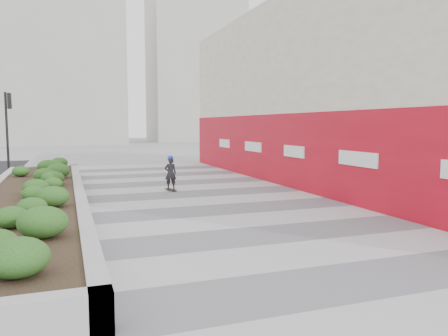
# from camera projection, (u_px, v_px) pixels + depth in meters

# --- Properties ---
(ground) EXTENTS (160.00, 160.00, 0.00)m
(ground) POSITION_uv_depth(u_px,v_px,m) (315.00, 256.00, 8.50)
(ground) COLOR gray
(ground) RESTS_ON ground
(walkway) EXTENTS (8.00, 36.00, 0.01)m
(walkway) POSITION_uv_depth(u_px,v_px,m) (253.00, 223.00, 11.30)
(walkway) COLOR #A8A8AD
(walkway) RESTS_ON ground
(building) EXTENTS (6.04, 24.08, 8.00)m
(building) POSITION_uv_depth(u_px,v_px,m) (346.00, 92.00, 18.87)
(building) COLOR beige
(building) RESTS_ON ground
(planter) EXTENTS (3.00, 18.00, 0.90)m
(planter) POSITION_uv_depth(u_px,v_px,m) (32.00, 196.00, 13.14)
(planter) COLOR #9E9EA0
(planter) RESTS_ON ground
(traffic_signal_near) EXTENTS (0.33, 0.28, 4.20)m
(traffic_signal_near) POSITION_uv_depth(u_px,v_px,m) (8.00, 121.00, 22.15)
(traffic_signal_near) COLOR black
(traffic_signal_near) RESTS_ON ground
(distant_bldg_north_l) EXTENTS (16.00, 12.00, 20.00)m
(distant_bldg_north_l) POSITION_uv_depth(u_px,v_px,m) (59.00, 68.00, 57.28)
(distant_bldg_north_l) COLOR #ADAAA3
(distant_bldg_north_l) RESTS_ON ground
(distant_bldg_north_r) EXTENTS (14.00, 10.00, 24.00)m
(distant_bldg_north_r) POSITION_uv_depth(u_px,v_px,m) (195.00, 64.00, 68.54)
(distant_bldg_north_r) COLOR #ADAAA3
(distant_bldg_north_r) RESTS_ON ground
(manhole_cover) EXTENTS (0.44, 0.44, 0.01)m
(manhole_cover) POSITION_uv_depth(u_px,v_px,m) (270.00, 222.00, 11.47)
(manhole_cover) COLOR #595654
(manhole_cover) RESTS_ON ground
(skateboarder) EXTENTS (0.47, 0.75, 1.38)m
(skateboarder) POSITION_uv_depth(u_px,v_px,m) (171.00, 173.00, 16.74)
(skateboarder) COLOR beige
(skateboarder) RESTS_ON ground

